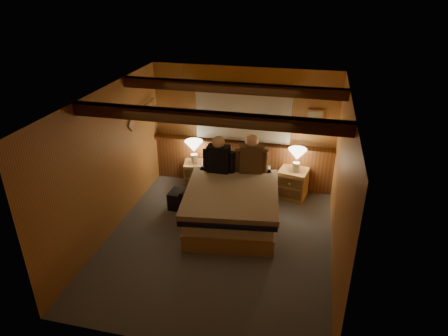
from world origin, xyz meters
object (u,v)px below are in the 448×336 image
(bed, at_px, (232,204))
(lamp_left, at_px, (194,148))
(nightstand_right, at_px, (293,183))
(person_left, at_px, (219,157))
(duffel_bag, at_px, (185,200))
(person_right, at_px, (251,157))
(nightstand_left, at_px, (196,174))
(lamp_right, at_px, (297,156))

(bed, height_order, lamp_left, lamp_left)
(nightstand_right, height_order, lamp_left, lamp_left)
(person_left, height_order, duffel_bag, person_left)
(bed, bearing_deg, lamp_left, 124.16)
(person_right, bearing_deg, nightstand_left, 149.25)
(bed, relative_size, person_left, 3.01)
(person_left, bearing_deg, nightstand_left, 136.03)
(bed, height_order, person_right, person_right)
(nightstand_left, height_order, duffel_bag, nightstand_left)
(nightstand_right, relative_size, lamp_right, 1.35)
(nightstand_right, bearing_deg, lamp_left, -169.83)
(nightstand_left, distance_m, person_left, 1.10)
(lamp_left, bearing_deg, person_left, -42.16)
(nightstand_left, relative_size, person_left, 0.75)
(duffel_bag, bearing_deg, nightstand_left, 96.66)
(nightstand_left, height_order, person_left, person_left)
(nightstand_left, relative_size, nightstand_right, 0.89)
(bed, relative_size, duffel_bag, 3.73)
(lamp_right, height_order, duffel_bag, lamp_right)
(nightstand_right, relative_size, person_left, 0.84)
(bed, height_order, nightstand_left, bed)
(nightstand_left, height_order, nightstand_right, nightstand_right)
(nightstand_left, height_order, person_right, person_right)
(lamp_left, distance_m, person_right, 1.32)
(lamp_left, bearing_deg, duffel_bag, -84.98)
(nightstand_left, xyz_separation_m, lamp_left, (-0.03, 0.00, 0.58))
(duffel_bag, bearing_deg, lamp_right, 27.73)
(nightstand_left, bearing_deg, nightstand_right, -11.83)
(person_left, height_order, person_right, person_right)
(nightstand_right, relative_size, person_right, 0.81)
(lamp_right, bearing_deg, nightstand_left, 178.47)
(nightstand_right, distance_m, duffel_bag, 2.11)
(lamp_right, xyz_separation_m, duffel_bag, (-1.94, -0.88, -0.71))
(bed, height_order, duffel_bag, bed)
(lamp_left, bearing_deg, bed, -48.44)
(person_left, bearing_deg, lamp_left, 137.21)
(nightstand_right, height_order, lamp_right, lamp_right)
(lamp_right, distance_m, person_right, 0.90)
(bed, distance_m, person_left, 0.91)
(bed, xyz_separation_m, duffel_bag, (-0.94, 0.22, -0.18))
(bed, distance_m, lamp_right, 1.58)
(lamp_right, height_order, person_left, person_left)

